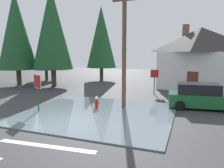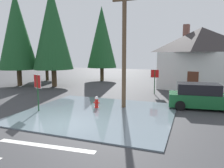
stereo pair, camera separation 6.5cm
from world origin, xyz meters
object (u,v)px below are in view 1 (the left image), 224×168
(utility_pole, at_px, (124,48))
(parked_car, at_px, (202,97))
(stop_sign_near, at_px, (38,85))
(stop_sign_far, at_px, (154,77))
(fire_hydrant, at_px, (97,103))
(pine_tree_far_center, at_px, (45,45))
(pine_tree_tall_left, at_px, (16,31))
(pine_tree_short_left, at_px, (101,37))
(pine_tree_mid_left, at_px, (52,28))
(house, at_px, (200,57))

(utility_pole, distance_m, parked_car, 6.14)
(stop_sign_near, bearing_deg, stop_sign_far, 55.90)
(fire_hydrant, height_order, stop_sign_far, stop_sign_far)
(stop_sign_near, height_order, utility_pole, utility_pole)
(utility_pole, bearing_deg, stop_sign_far, 79.34)
(fire_hydrant, relative_size, parked_car, 0.18)
(fire_hydrant, height_order, parked_car, parked_car)
(stop_sign_near, height_order, pine_tree_far_center, pine_tree_far_center)
(stop_sign_near, distance_m, parked_car, 10.78)
(fire_hydrant, distance_m, stop_sign_far, 7.28)
(pine_tree_tall_left, bearing_deg, stop_sign_near, -41.45)
(stop_sign_far, bearing_deg, pine_tree_short_left, 138.47)
(stop_sign_far, relative_size, pine_tree_mid_left, 0.21)
(house, relative_size, pine_tree_short_left, 0.91)
(stop_sign_far, height_order, pine_tree_mid_left, pine_tree_mid_left)
(stop_sign_near, distance_m, pine_tree_far_center, 16.82)
(stop_sign_far, distance_m, pine_tree_far_center, 16.49)
(utility_pole, relative_size, pine_tree_far_center, 0.94)
(pine_tree_tall_left, distance_m, pine_tree_far_center, 5.28)
(parked_car, distance_m, pine_tree_mid_left, 16.79)
(stop_sign_near, distance_m, pine_tree_short_left, 16.81)
(parked_car, bearing_deg, pine_tree_far_center, 155.16)
(pine_tree_tall_left, relative_size, pine_tree_far_center, 1.29)
(fire_hydrant, bearing_deg, utility_pole, 25.39)
(pine_tree_far_center, bearing_deg, pine_tree_mid_left, -45.36)
(pine_tree_mid_left, xyz_separation_m, pine_tree_far_center, (-4.18, 4.23, -1.59))
(stop_sign_near, bearing_deg, pine_tree_mid_left, 120.22)
(stop_sign_far, relative_size, parked_car, 0.48)
(fire_hydrant, relative_size, pine_tree_short_left, 0.09)
(stop_sign_near, relative_size, pine_tree_short_left, 0.24)
(fire_hydrant, distance_m, pine_tree_mid_left, 12.65)
(fire_hydrant, relative_size, pine_tree_far_center, 0.10)
(pine_tree_tall_left, bearing_deg, parked_car, -11.29)
(utility_pole, bearing_deg, house, 64.44)
(utility_pole, xyz_separation_m, pine_tree_far_center, (-14.35, 10.65, 0.79))
(house, height_order, parked_car, house)
(fire_hydrant, bearing_deg, parked_car, 20.75)
(utility_pole, xyz_separation_m, pine_tree_tall_left, (-14.28, 5.56, 2.18))
(pine_tree_far_center, bearing_deg, pine_tree_tall_left, -89.22)
(pine_tree_mid_left, height_order, pine_tree_short_left, pine_tree_mid_left)
(pine_tree_mid_left, distance_m, pine_tree_short_left, 7.46)
(utility_pole, bearing_deg, fire_hydrant, -154.61)
(pine_tree_mid_left, distance_m, pine_tree_far_center, 6.16)
(parked_car, distance_m, pine_tree_tall_left, 20.33)
(stop_sign_near, relative_size, pine_tree_tall_left, 0.23)
(stop_sign_near, height_order, fire_hydrant, stop_sign_near)
(stop_sign_near, distance_m, house, 16.50)
(pine_tree_far_center, bearing_deg, pine_tree_short_left, 20.41)
(stop_sign_far, bearing_deg, stop_sign_near, -124.10)
(parked_car, height_order, pine_tree_tall_left, pine_tree_tall_left)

